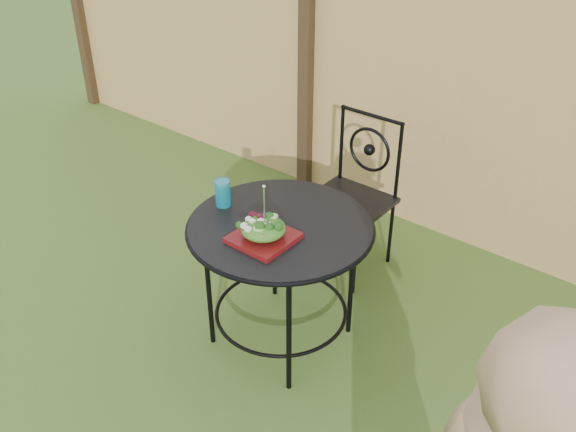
# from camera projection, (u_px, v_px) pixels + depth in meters

# --- Properties ---
(fence) EXTENTS (8.00, 0.12, 1.90)m
(fence) POSITION_uv_depth(u_px,v_px,m) (487.00, 107.00, 3.76)
(fence) COLOR #DFB26E
(fence) RESTS_ON ground
(patio_table) EXTENTS (0.92, 0.92, 0.72)m
(patio_table) POSITION_uv_depth(u_px,v_px,m) (281.00, 248.00, 3.18)
(patio_table) COLOR black
(patio_table) RESTS_ON ground
(patio_chair) EXTENTS (0.46, 0.46, 0.95)m
(patio_chair) POSITION_uv_depth(u_px,v_px,m) (353.00, 191.00, 3.81)
(patio_chair) COLOR black
(patio_chair) RESTS_ON ground
(salad_plate) EXTENTS (0.27, 0.27, 0.02)m
(salad_plate) POSITION_uv_depth(u_px,v_px,m) (264.00, 238.00, 2.99)
(salad_plate) COLOR #4C0A0B
(salad_plate) RESTS_ON patio_table
(salad) EXTENTS (0.21, 0.21, 0.08)m
(salad) POSITION_uv_depth(u_px,v_px,m) (263.00, 228.00, 2.96)
(salad) COLOR #235614
(salad) RESTS_ON salad_plate
(fork) EXTENTS (0.01, 0.01, 0.18)m
(fork) POSITION_uv_depth(u_px,v_px,m) (264.00, 205.00, 2.88)
(fork) COLOR silver
(fork) RESTS_ON salad
(drinking_glass) EXTENTS (0.08, 0.08, 0.14)m
(drinking_glass) POSITION_uv_depth(u_px,v_px,m) (223.00, 193.00, 3.22)
(drinking_glass) COLOR #0B7282
(drinking_glass) RESTS_ON patio_table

